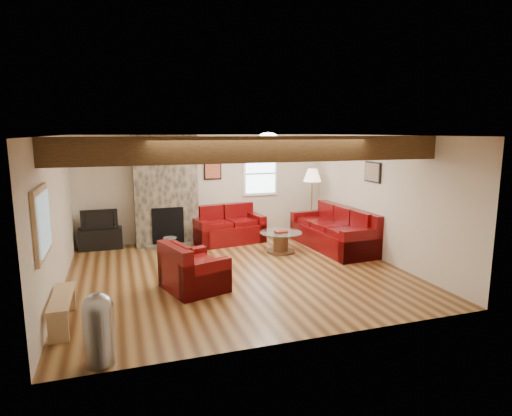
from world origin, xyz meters
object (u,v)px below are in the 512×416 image
Objects in this scene: sofa_three at (333,228)px; tv_cabinet at (101,239)px; floor_lamp at (312,179)px; coffee_table at (281,242)px; loveseat at (228,224)px; television at (99,219)px; armchair_red at (194,266)px.

sofa_three reaches higher than tv_cabinet.
floor_lamp is at bearing -5.41° from tv_cabinet.
sofa_three reaches higher than coffee_table.
tv_cabinet is at bearing 165.15° from loveseat.
tv_cabinet is 1.20× the size of television.
floor_lamp reaches higher than tv_cabinet.
armchair_red reaches higher than coffee_table.
coffee_table is at bearing -22.01° from television.
television reaches higher than sofa_three.
sofa_three is 2.55× the size of coffee_table.
sofa_three is 3.74m from armchair_red.
loveseat is 2.85m from television.
tv_cabinet is 5.08m from floor_lamp.
sofa_three reaches higher than armchair_red.
television is 4.99m from floor_lamp.
armchair_red is (-3.40, -1.57, -0.05)m from sofa_three.
floor_lamp is (1.21, 1.03, 1.22)m from coffee_table.
sofa_three is 3.02× the size of television.
coffee_table is at bearing -62.66° from loveseat.
television reaches higher than loveseat.
sofa_three is 1.45× the size of loveseat.
floor_lamp is (4.91, -0.46, 1.21)m from tv_cabinet.
armchair_red is at bearing -142.00° from floor_lamp.
loveseat reaches higher than armchair_red.
tv_cabinet is at bearing 0.00° from television.
floor_lamp reaches higher than television.
tv_cabinet is (-3.70, 1.49, 0.01)m from coffee_table.
tv_cabinet is 0.55× the size of floor_lamp.
coffee_table is 0.54× the size of floor_lamp.
tv_cabinet is at bearing 157.99° from coffee_table.
armchair_red is 1.06× the size of tv_cabinet.
armchair_red is at bearing -123.54° from loveseat.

